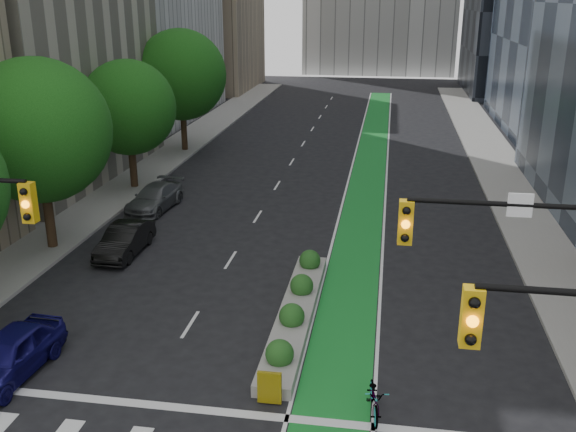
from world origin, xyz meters
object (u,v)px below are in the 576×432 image
(median_planter, at_px, (296,309))
(parked_car_left_mid, at_px, (125,240))
(parked_car_left_near, at_px, (9,355))
(parked_car_left_far, at_px, (155,198))
(bicycle, at_px, (375,398))

(median_planter, xyz_separation_m, parked_car_left_mid, (-8.60, 4.91, 0.31))
(parked_car_left_near, height_order, parked_car_left_mid, parked_car_left_near)
(parked_car_left_mid, distance_m, parked_car_left_far, 6.45)
(median_planter, distance_m, parked_car_left_far, 14.78)
(parked_car_left_near, relative_size, parked_car_left_mid, 1.04)
(bicycle, relative_size, parked_car_left_near, 0.44)
(median_planter, bearing_deg, bicycle, -59.93)
(bicycle, bearing_deg, parked_car_left_far, 120.12)
(parked_car_left_near, bearing_deg, bicycle, 3.40)
(parked_car_left_mid, bearing_deg, median_planter, -29.50)
(median_planter, relative_size, parked_car_left_near, 2.40)
(median_planter, xyz_separation_m, parked_car_left_far, (-9.53, 11.30, 0.30))
(parked_car_left_mid, bearing_deg, parked_car_left_near, -87.45)
(bicycle, bearing_deg, parked_car_left_near, 172.14)
(bicycle, height_order, parked_car_left_mid, parked_car_left_mid)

